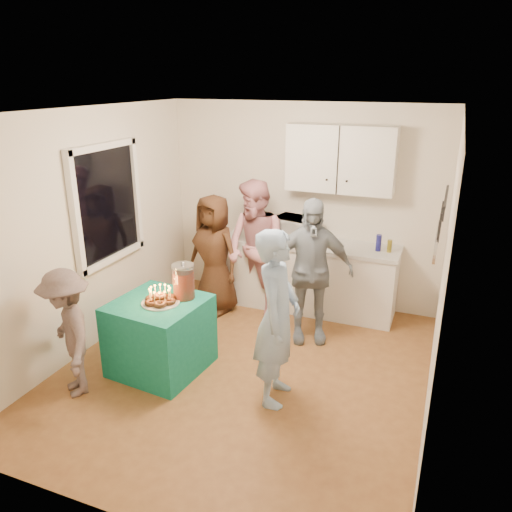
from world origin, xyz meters
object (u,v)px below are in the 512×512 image
at_px(man_birthday, 277,318).
at_px(woman_back_left, 214,254).
at_px(party_table, 160,335).
at_px(counter, 309,277).
at_px(punch_jar, 184,282).
at_px(woman_back_center, 256,249).
at_px(woman_back_right, 309,271).
at_px(child_near_left, 68,333).
at_px(microwave, 296,229).

relative_size(man_birthday, woman_back_left, 1.09).
height_order(party_table, woman_back_left, woman_back_left).
xyz_separation_m(party_table, man_birthday, (1.28, -0.04, 0.45)).
distance_m(counter, party_table, 2.21).
xyz_separation_m(party_table, woman_back_left, (-0.09, 1.47, 0.39)).
bearing_deg(party_table, woman_back_left, 93.60).
xyz_separation_m(punch_jar, woman_back_center, (0.23, 1.41, -0.07)).
distance_m(man_birthday, woman_back_center, 1.84).
xyz_separation_m(counter, punch_jar, (-0.82, -1.78, 0.50)).
xyz_separation_m(counter, party_table, (-1.02, -1.96, -0.05)).
bearing_deg(counter, party_table, -117.40).
bearing_deg(counter, woman_back_right, -74.55).
xyz_separation_m(punch_jar, woman_back_right, (1.03, 0.99, -0.09)).
bearing_deg(punch_jar, man_birthday, -11.67).
relative_size(woman_back_right, child_near_left, 1.33).
distance_m(punch_jar, man_birthday, 1.10).
bearing_deg(man_birthday, punch_jar, 71.91).
xyz_separation_m(microwave, woman_back_left, (-0.92, -0.49, -0.29)).
xyz_separation_m(counter, man_birthday, (0.26, -2.00, 0.40)).
xyz_separation_m(woman_back_left, woman_back_right, (1.33, -0.30, 0.07)).
height_order(counter, microwave, microwave).
relative_size(woman_back_left, woman_back_right, 0.91).
bearing_deg(child_near_left, punch_jar, 87.07).
bearing_deg(woman_back_center, party_table, -83.39).
height_order(microwave, woman_back_center, woman_back_center).
bearing_deg(woman_back_right, man_birthday, -108.94).
bearing_deg(woman_back_center, child_near_left, -91.98).
height_order(counter, woman_back_left, woman_back_left).
bearing_deg(woman_back_center, woman_back_right, -5.92).
relative_size(counter, child_near_left, 1.75).
bearing_deg(child_near_left, woman_back_center, 105.27).
xyz_separation_m(woman_back_left, child_near_left, (-0.47, -2.13, -0.14)).
distance_m(counter, woman_back_center, 0.81).
distance_m(microwave, child_near_left, 3.00).
bearing_deg(man_birthday, woman_back_center, 21.04).
bearing_deg(woman_back_right, punch_jar, -157.22).
bearing_deg(child_near_left, counter, 97.94).
relative_size(party_table, woman_back_right, 0.51).
height_order(punch_jar, woman_back_center, woman_back_center).
distance_m(counter, woman_back_left, 1.26).
bearing_deg(man_birthday, child_near_left, 102.43).
bearing_deg(counter, punch_jar, -114.68).
bearing_deg(woman_back_left, woman_back_center, 26.77).
relative_size(party_table, punch_jar, 2.50).
distance_m(man_birthday, woman_back_left, 2.04).
xyz_separation_m(counter, child_near_left, (-1.58, -2.62, 0.20)).
height_order(microwave, child_near_left, child_near_left).
relative_size(counter, man_birthday, 1.32).
relative_size(microwave, woman_back_right, 0.32).
bearing_deg(man_birthday, counter, 0.99).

